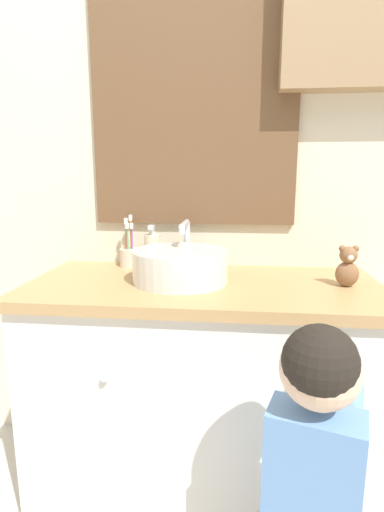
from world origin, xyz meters
TOP-DOWN VIEW (x-y plane):
  - wall_back at (0.03, 0.62)m, footprint 3.20×0.18m
  - vanity_counter at (0.00, 0.33)m, footprint 1.18×0.55m
  - sink_basin at (-0.08, 0.33)m, footprint 0.32×0.37m
  - toothbrush_holder at (-0.31, 0.53)m, footprint 0.08×0.08m
  - soap_dispenser at (-0.21, 0.52)m, footprint 0.06×0.06m
  - child_figure at (0.29, -0.16)m, footprint 0.30×0.39m
  - teddy_bear at (0.46, 0.33)m, footprint 0.07×0.06m

SIDE VIEW (x-z plane):
  - vanity_counter at x=0.00m, z-range 0.00..0.79m
  - child_figure at x=0.29m, z-range 0.09..0.94m
  - toothbrush_holder at x=-0.31m, z-range 0.73..0.94m
  - sink_basin at x=-0.08m, z-range 0.75..0.94m
  - teddy_bear at x=0.46m, z-range 0.79..0.92m
  - soap_dispenser at x=-0.21m, z-range 0.78..0.94m
  - wall_back at x=0.03m, z-range 0.04..2.54m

